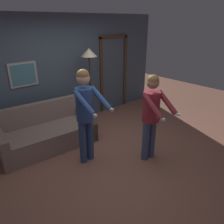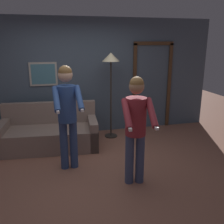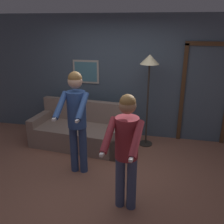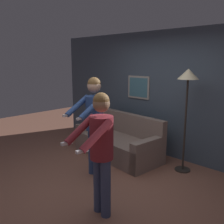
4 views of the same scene
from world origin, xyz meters
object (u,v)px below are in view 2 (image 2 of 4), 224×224
(person_standing_left, at_px, (67,108))
(person_standing_right, at_px, (136,122))
(couch, at_px, (50,134))
(torchiere_lamp, at_px, (111,66))

(person_standing_left, bearing_deg, person_standing_right, -37.65)
(person_standing_left, bearing_deg, couch, 107.89)
(couch, distance_m, person_standing_left, 1.28)
(torchiere_lamp, relative_size, person_standing_left, 1.08)
(couch, height_order, person_standing_left, person_standing_left)
(couch, distance_m, person_standing_right, 2.20)
(couch, height_order, torchiere_lamp, torchiere_lamp)
(torchiere_lamp, height_order, person_standing_right, torchiere_lamp)
(torchiere_lamp, bearing_deg, person_standing_left, -129.27)
(torchiere_lamp, xyz_separation_m, person_standing_right, (-0.12, -1.97, -0.62))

